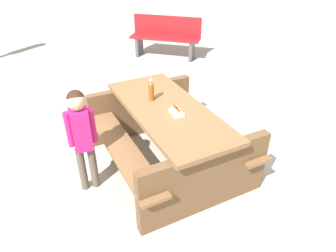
{
  "coord_description": "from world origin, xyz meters",
  "views": [
    {
      "loc": [
        2.19,
        -1.88,
        2.34
      ],
      "look_at": [
        0.0,
        0.0,
        0.52
      ],
      "focal_mm": 32.87,
      "sensor_mm": 36.0,
      "label": 1
    }
  ],
  "objects_px": {
    "soda_bottle": "(151,91)",
    "park_bench_near": "(166,36)",
    "picnic_table": "(168,132)",
    "hotdog_tray": "(177,111)",
    "child_in_coat": "(81,130)"
  },
  "relations": [
    {
      "from": "soda_bottle",
      "to": "park_bench_near",
      "type": "distance_m",
      "value": 3.63
    },
    {
      "from": "picnic_table",
      "to": "hotdog_tray",
      "type": "distance_m",
      "value": 0.37
    },
    {
      "from": "picnic_table",
      "to": "child_in_coat",
      "type": "relative_size",
      "value": 1.81
    },
    {
      "from": "soda_bottle",
      "to": "child_in_coat",
      "type": "bearing_deg",
      "value": -88.54
    },
    {
      "from": "hotdog_tray",
      "to": "park_bench_near",
      "type": "xyz_separation_m",
      "value": [
        -3.06,
        2.45,
        -0.33
      ]
    },
    {
      "from": "soda_bottle",
      "to": "child_in_coat",
      "type": "height_order",
      "value": "child_in_coat"
    },
    {
      "from": "picnic_table",
      "to": "hotdog_tray",
      "type": "xyz_separation_m",
      "value": [
        0.15,
        -0.01,
        0.34
      ]
    },
    {
      "from": "soda_bottle",
      "to": "hotdog_tray",
      "type": "xyz_separation_m",
      "value": [
        0.42,
        0.0,
        -0.09
      ]
    },
    {
      "from": "hotdog_tray",
      "to": "child_in_coat",
      "type": "distance_m",
      "value": 0.97
    },
    {
      "from": "soda_bottle",
      "to": "picnic_table",
      "type": "bearing_deg",
      "value": 3.44
    },
    {
      "from": "picnic_table",
      "to": "child_in_coat",
      "type": "xyz_separation_m",
      "value": [
        -0.24,
        -0.9,
        0.29
      ]
    },
    {
      "from": "picnic_table",
      "to": "soda_bottle",
      "type": "distance_m",
      "value": 0.5
    },
    {
      "from": "soda_bottle",
      "to": "child_in_coat",
      "type": "distance_m",
      "value": 0.89
    },
    {
      "from": "picnic_table",
      "to": "park_bench_near",
      "type": "distance_m",
      "value": 3.79
    },
    {
      "from": "child_in_coat",
      "to": "hotdog_tray",
      "type": "bearing_deg",
      "value": 65.96
    }
  ]
}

